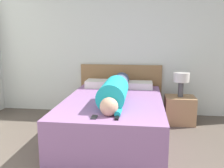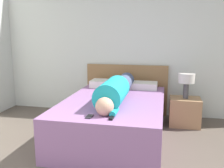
{
  "view_description": "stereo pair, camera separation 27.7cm",
  "coord_description": "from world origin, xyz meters",
  "px_view_note": "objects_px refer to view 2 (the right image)",
  "views": [
    {
      "loc": [
        0.37,
        -0.97,
        1.44
      ],
      "look_at": [
        -0.04,
        2.27,
        0.8
      ],
      "focal_mm": 40.0,
      "sensor_mm": 36.0,
      "label": 1
    },
    {
      "loc": [
        0.65,
        -0.92,
        1.44
      ],
      "look_at": [
        -0.04,
        2.27,
        0.8
      ],
      "focal_mm": 40.0,
      "sensor_mm": 36.0,
      "label": 2
    }
  ],
  "objects_px": {
    "table_lamp": "(187,80)",
    "pillow_second": "(141,85)",
    "nightstand": "(185,112)",
    "tv_remote": "(112,117)",
    "cell_phone": "(89,117)",
    "bed": "(114,118)",
    "pillow_near_headboard": "(108,84)",
    "person_lying": "(117,90)"
  },
  "relations": [
    {
      "from": "table_lamp",
      "to": "pillow_second",
      "type": "distance_m",
      "value": 0.75
    },
    {
      "from": "nightstand",
      "to": "tv_remote",
      "type": "bearing_deg",
      "value": -120.36
    },
    {
      "from": "table_lamp",
      "to": "cell_phone",
      "type": "bearing_deg",
      "value": -126.88
    },
    {
      "from": "bed",
      "to": "tv_remote",
      "type": "distance_m",
      "value": 0.87
    },
    {
      "from": "bed",
      "to": "pillow_second",
      "type": "relative_size",
      "value": 3.72
    },
    {
      "from": "table_lamp",
      "to": "pillow_near_headboard",
      "type": "relative_size",
      "value": 0.7
    },
    {
      "from": "person_lying",
      "to": "tv_remote",
      "type": "xyz_separation_m",
      "value": [
        0.1,
        -0.77,
        -0.14
      ]
    },
    {
      "from": "nightstand",
      "to": "person_lying",
      "type": "relative_size",
      "value": 0.27
    },
    {
      "from": "bed",
      "to": "person_lying",
      "type": "height_order",
      "value": "person_lying"
    },
    {
      "from": "nightstand",
      "to": "table_lamp",
      "type": "distance_m",
      "value": 0.52
    },
    {
      "from": "tv_remote",
      "to": "table_lamp",
      "type": "bearing_deg",
      "value": 59.64
    },
    {
      "from": "bed",
      "to": "cell_phone",
      "type": "relative_size",
      "value": 15.72
    },
    {
      "from": "bed",
      "to": "pillow_near_headboard",
      "type": "height_order",
      "value": "pillow_near_headboard"
    },
    {
      "from": "pillow_second",
      "to": "cell_phone",
      "type": "xyz_separation_m",
      "value": [
        -0.4,
        -1.63,
        -0.05
      ]
    },
    {
      "from": "pillow_second",
      "to": "tv_remote",
      "type": "relative_size",
      "value": 3.66
    },
    {
      "from": "tv_remote",
      "to": "cell_phone",
      "type": "height_order",
      "value": "tv_remote"
    },
    {
      "from": "pillow_near_headboard",
      "to": "tv_remote",
      "type": "distance_m",
      "value": 1.68
    },
    {
      "from": "cell_phone",
      "to": "nightstand",
      "type": "bearing_deg",
      "value": 53.12
    },
    {
      "from": "bed",
      "to": "pillow_second",
      "type": "xyz_separation_m",
      "value": [
        0.29,
        0.81,
        0.33
      ]
    },
    {
      "from": "person_lying",
      "to": "tv_remote",
      "type": "height_order",
      "value": "person_lying"
    },
    {
      "from": "nightstand",
      "to": "bed",
      "type": "bearing_deg",
      "value": -145.89
    },
    {
      "from": "pillow_near_headboard",
      "to": "cell_phone",
      "type": "height_order",
      "value": "pillow_near_headboard"
    },
    {
      "from": "pillow_second",
      "to": "tv_remote",
      "type": "bearing_deg",
      "value": -95.31
    },
    {
      "from": "nightstand",
      "to": "pillow_near_headboard",
      "type": "bearing_deg",
      "value": 174.96
    },
    {
      "from": "person_lying",
      "to": "cell_phone",
      "type": "xyz_separation_m",
      "value": [
        -0.15,
        -0.78,
        -0.14
      ]
    },
    {
      "from": "bed",
      "to": "pillow_second",
      "type": "height_order",
      "value": "pillow_second"
    },
    {
      "from": "bed",
      "to": "tv_remote",
      "type": "height_order",
      "value": "tv_remote"
    },
    {
      "from": "nightstand",
      "to": "person_lying",
      "type": "xyz_separation_m",
      "value": [
        -0.98,
        -0.74,
        0.48
      ]
    },
    {
      "from": "table_lamp",
      "to": "person_lying",
      "type": "distance_m",
      "value": 1.23
    },
    {
      "from": "nightstand",
      "to": "pillow_second",
      "type": "bearing_deg",
      "value": 171.05
    },
    {
      "from": "bed",
      "to": "pillow_near_headboard",
      "type": "xyz_separation_m",
      "value": [
        -0.28,
        0.81,
        0.34
      ]
    },
    {
      "from": "bed",
      "to": "cell_phone",
      "type": "bearing_deg",
      "value": -97.8
    },
    {
      "from": "table_lamp",
      "to": "pillow_second",
      "type": "xyz_separation_m",
      "value": [
        -0.73,
        0.12,
        -0.14
      ]
    },
    {
      "from": "pillow_second",
      "to": "cell_phone",
      "type": "distance_m",
      "value": 1.68
    },
    {
      "from": "bed",
      "to": "tv_remote",
      "type": "xyz_separation_m",
      "value": [
        0.14,
        -0.81,
        0.29
      ]
    },
    {
      "from": "table_lamp",
      "to": "tv_remote",
      "type": "height_order",
      "value": "table_lamp"
    },
    {
      "from": "tv_remote",
      "to": "cell_phone",
      "type": "bearing_deg",
      "value": -178.07
    },
    {
      "from": "pillow_near_headboard",
      "to": "cell_phone",
      "type": "relative_size",
      "value": 4.45
    },
    {
      "from": "bed",
      "to": "pillow_second",
      "type": "distance_m",
      "value": 0.92
    },
    {
      "from": "table_lamp",
      "to": "tv_remote",
      "type": "distance_m",
      "value": 1.76
    },
    {
      "from": "table_lamp",
      "to": "tv_remote",
      "type": "relative_size",
      "value": 2.7
    },
    {
      "from": "pillow_second",
      "to": "bed",
      "type": "bearing_deg",
      "value": -109.88
    }
  ]
}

